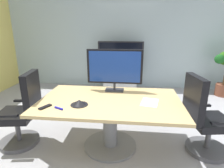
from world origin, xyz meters
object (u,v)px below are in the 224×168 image
office_chair_right (204,122)px  wall_display_unit (120,74)px  conference_table (110,112)px  tv_monitor (115,68)px  office_chair_left (22,115)px  conference_phone (79,103)px  remote_control (45,107)px

office_chair_right → wall_display_unit: (-1.29, 2.62, -0.01)m
conference_table → tv_monitor: 0.68m
office_chair_left → wall_display_unit: size_ratio=0.83×
tv_monitor → wall_display_unit: (-0.06, 2.23, -0.64)m
conference_table → conference_phone: conference_phone is taller
remote_control → conference_phone: bearing=44.2°
office_chair_left → office_chair_right: 2.53m
office_chair_right → tv_monitor: 1.44m
remote_control → conference_table: bearing=50.4°
conference_table → wall_display_unit: bearing=90.7°
tv_monitor → conference_table: bearing=-93.3°
conference_table → conference_phone: (-0.37, -0.21, 0.22)m
office_chair_left → tv_monitor: size_ratio=1.30×
conference_table → office_chair_left: 1.27m
office_chair_left → wall_display_unit: 2.97m
office_chair_right → tv_monitor: bearing=63.7°
conference_table → tv_monitor: (0.02, 0.41, 0.54)m
conference_table → office_chair_right: size_ratio=1.75×
conference_table → office_chair_right: 1.26m
office_chair_left → conference_phone: (0.89, -0.15, 0.30)m
conference_table → remote_control: bearing=-156.1°
office_chair_right → conference_phone: size_ratio=4.95×
office_chair_left → office_chair_right: size_ratio=1.00×
office_chair_right → remote_control: size_ratio=6.41×
conference_table → tv_monitor: size_ratio=2.27×
wall_display_unit → remote_control: bearing=-103.8°
wall_display_unit → remote_control: 3.07m
tv_monitor → conference_phone: size_ratio=3.82×
office_chair_left → office_chair_right: same height
wall_display_unit → conference_phone: (-0.34, -2.84, 0.31)m
office_chair_left → conference_phone: office_chair_left is taller
wall_display_unit → conference_phone: bearing=-96.7°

